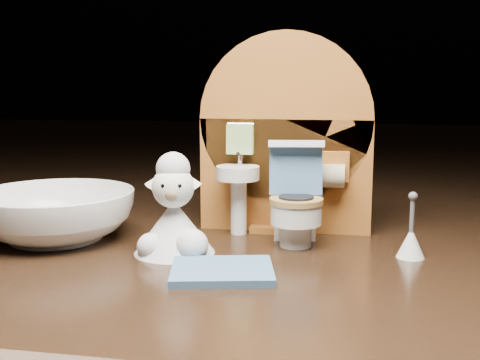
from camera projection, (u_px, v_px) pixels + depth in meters
The scene contains 6 objects.
backdrop_panel at pixel (284, 145), 0.45m from camera, with size 0.13×0.05×0.15m.
toy_toilet at pixel (296, 206), 0.42m from camera, with size 0.04×0.05×0.07m.
bath_mat at pixel (222, 271), 0.36m from camera, with size 0.06×0.05×0.00m, color #436A92.
toilet_brush at pixel (411, 240), 0.39m from camera, with size 0.02×0.02×0.04m.
plush_lamb at pixel (174, 218), 0.40m from camera, with size 0.05×0.05×0.07m.
ceramic_bowl at pixel (55, 215), 0.44m from camera, with size 0.11×0.11×0.04m, color white.
Camera 1 is at (0.05, -0.39, 0.11)m, focal length 45.00 mm.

